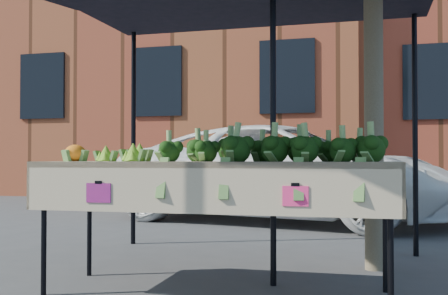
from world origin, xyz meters
TOP-DOWN VIEW (x-y plane):
  - ground at (0.00, 0.00)m, footprint 90.00×90.00m
  - table at (0.19, -0.08)m, footprint 2.41×0.84m
  - canopy at (0.17, 0.34)m, footprint 3.16×3.16m
  - broccoli_heap at (0.55, -0.06)m, footprint 1.51×0.54m
  - romanesco_cluster at (-0.47, -0.10)m, footprint 0.40×0.44m
  - cauliflower_pair at (-0.86, -0.13)m, footprint 0.17×0.17m
  - vehicle at (0.01, 4.41)m, footprint 1.90×2.62m
  - building_left at (-5.00, 12.00)m, footprint 12.00×8.00m

SIDE VIEW (x-z plane):
  - ground at x=0.00m, z-range 0.00..0.00m
  - table at x=0.19m, z-range 0.00..0.90m
  - cauliflower_pair at x=-0.86m, z-range 0.90..1.05m
  - romanesco_cluster at x=-0.47m, z-range 0.90..1.07m
  - broccoli_heap at x=0.55m, z-range 0.90..1.12m
  - canopy at x=0.17m, z-range 0.00..2.74m
  - vehicle at x=0.01m, z-range 0.00..5.13m
  - building_left at x=-5.00m, z-range 0.00..9.00m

